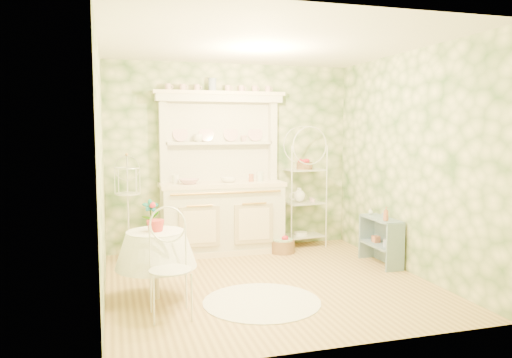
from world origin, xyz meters
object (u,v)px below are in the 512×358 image
object	(u,v)px
side_shelf	(381,243)
round_table	(156,261)
kitchen_dresser	(222,173)
birdcage_stand	(128,209)
bakers_rack	(304,183)
floor_basket	(283,244)
cafe_chair	(170,267)

from	to	relation	value
side_shelf	round_table	bearing A→B (deg)	-172.30
kitchen_dresser	birdcage_stand	size ratio (longest dim) A/B	1.63
round_table	birdcage_stand	distance (m)	1.64
bakers_rack	birdcage_stand	size ratio (longest dim) A/B	1.36
round_table	kitchen_dresser	bearing A→B (deg)	57.87
round_table	bakers_rack	bearing A→B (deg)	37.57
bakers_rack	birdcage_stand	xyz separation A→B (m)	(-2.59, -0.22, -0.25)
side_shelf	round_table	size ratio (longest dim) A/B	0.83
bakers_rack	side_shelf	world-z (taller)	bakers_rack
floor_basket	kitchen_dresser	bearing A→B (deg)	162.39
round_table	birdcage_stand	xyz separation A→B (m)	(-0.22, 1.60, 0.30)
side_shelf	kitchen_dresser	bearing A→B (deg)	144.57
cafe_chair	birdcage_stand	xyz separation A→B (m)	(-0.30, 2.15, 0.22)
round_table	floor_basket	bearing A→B (deg)	37.60
kitchen_dresser	cafe_chair	size ratio (longest dim) A/B	2.39
side_shelf	bakers_rack	bearing A→B (deg)	110.80
cafe_chair	floor_basket	distance (m)	2.73
cafe_chair	birdcage_stand	distance (m)	2.18
side_shelf	round_table	xyz separation A→B (m)	(-2.92, -0.53, 0.11)
round_table	cafe_chair	distance (m)	0.56
floor_basket	round_table	bearing A→B (deg)	-142.40
round_table	cafe_chair	size ratio (longest dim) A/B	0.84
cafe_chair	floor_basket	bearing A→B (deg)	67.49
floor_basket	bakers_rack	bearing A→B (deg)	37.45
bakers_rack	cafe_chair	xyz separation A→B (m)	(-2.28, -2.37, -0.48)
birdcage_stand	bakers_rack	bearing A→B (deg)	4.90
cafe_chair	side_shelf	bearing A→B (deg)	40.41
round_table	cafe_chair	world-z (taller)	cafe_chair
birdcage_stand	round_table	bearing A→B (deg)	-82.15
bakers_rack	birdcage_stand	bearing A→B (deg)	177.84
kitchen_dresser	round_table	distance (m)	2.16
kitchen_dresser	floor_basket	xyz separation A→B (m)	(0.82, -0.26, -1.02)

